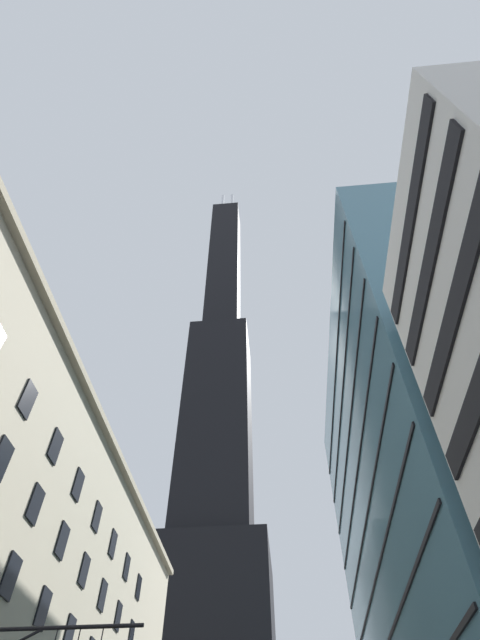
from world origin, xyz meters
TOP-DOWN VIEW (x-y plane):
  - dark_skyscraper at (-10.42, 84.80)m, footprint 23.81×23.81m

SIDE VIEW (x-z plane):
  - dark_skyscraper at x=-10.42m, z-range -40.14..165.63m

